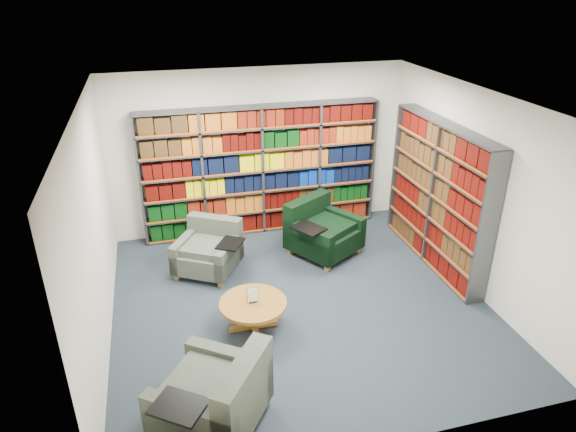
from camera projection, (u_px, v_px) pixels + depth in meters
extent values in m
cube|color=#1E272F|center=(299.00, 302.00, 7.14)|extent=(5.00, 5.00, 0.01)
cube|color=white|center=(301.00, 101.00, 5.93)|extent=(5.00, 5.00, 0.01)
cube|color=beige|center=(259.00, 151.00, 8.72)|extent=(5.00, 0.01, 2.80)
cube|color=beige|center=(383.00, 331.00, 4.35)|extent=(5.00, 0.01, 2.80)
cube|color=beige|center=(93.00, 234.00, 5.95)|extent=(0.01, 5.00, 2.80)
cube|color=beige|center=(473.00, 191.00, 7.12)|extent=(0.01, 5.00, 2.80)
cube|color=#47494F|center=(262.00, 171.00, 8.70)|extent=(4.00, 0.28, 2.20)
cube|color=silver|center=(260.00, 168.00, 8.82)|extent=(4.00, 0.02, 2.20)
cube|color=#D84C0A|center=(263.00, 173.00, 8.59)|extent=(4.00, 0.01, 2.20)
cube|color=black|center=(263.00, 220.00, 9.10)|extent=(3.88, 0.21, 0.29)
cube|color=black|center=(262.00, 201.00, 8.94)|extent=(3.88, 0.21, 0.29)
cube|color=#3C0602|center=(262.00, 181.00, 8.78)|extent=(3.88, 0.21, 0.29)
cube|color=#3C0602|center=(261.00, 161.00, 8.63)|extent=(3.88, 0.21, 0.29)
cube|color=#35200C|center=(261.00, 140.00, 8.47)|extent=(3.88, 0.21, 0.29)
cube|color=#35200C|center=(260.00, 118.00, 8.31)|extent=(3.88, 0.21, 0.29)
cube|color=#47494F|center=(438.00, 196.00, 7.73)|extent=(0.28, 2.50, 2.20)
cube|color=silver|center=(445.00, 195.00, 7.76)|extent=(0.02, 2.50, 2.20)
cube|color=#D84C0A|center=(430.00, 197.00, 7.70)|extent=(0.02, 2.50, 2.20)
cube|color=#35200C|center=(430.00, 249.00, 8.13)|extent=(0.21, 2.38, 0.29)
cube|color=#3C0602|center=(433.00, 229.00, 7.97)|extent=(0.21, 2.38, 0.29)
cube|color=#3C0602|center=(436.00, 207.00, 7.81)|extent=(0.21, 2.38, 0.29)
cube|color=#35200C|center=(439.00, 185.00, 7.65)|extent=(0.21, 2.38, 0.29)
cube|color=#35200C|center=(442.00, 162.00, 7.50)|extent=(0.21, 2.38, 0.29)
cube|color=#3C0602|center=(446.00, 137.00, 7.34)|extent=(0.21, 2.38, 0.29)
cube|color=#081F30|center=(208.00, 257.00, 7.77)|extent=(1.16, 1.16, 0.30)
cube|color=#081F30|center=(216.00, 236.00, 7.98)|extent=(0.82, 0.60, 0.68)
cube|color=#081F30|center=(186.00, 249.00, 7.83)|extent=(0.55, 0.79, 0.45)
cube|color=#081F30|center=(230.00, 256.00, 7.65)|extent=(0.55, 0.79, 0.45)
cube|color=black|center=(230.00, 243.00, 7.49)|extent=(0.49, 0.52, 0.02)
cube|color=olive|center=(177.00, 276.00, 7.64)|extent=(0.09, 0.09, 0.09)
cube|color=olive|center=(221.00, 284.00, 7.47)|extent=(0.09, 0.09, 0.09)
cube|color=olive|center=(198.00, 254.00, 8.25)|extent=(0.09, 0.09, 0.09)
cube|color=olive|center=(238.00, 260.00, 8.07)|extent=(0.09, 0.09, 0.09)
cube|color=black|center=(324.00, 238.00, 8.27)|extent=(1.31, 1.31, 0.34)
cube|color=black|center=(307.00, 219.00, 8.41)|extent=(0.92, 0.68, 0.76)
cube|color=black|center=(308.00, 242.00, 7.97)|extent=(0.63, 0.89, 0.51)
cube|color=black|center=(340.00, 225.00, 8.50)|extent=(0.63, 0.89, 0.51)
cube|color=black|center=(309.00, 228.00, 7.78)|extent=(0.55, 0.58, 0.03)
cube|color=olive|center=(327.00, 267.00, 7.87)|extent=(0.10, 0.10, 0.11)
cube|color=olive|center=(358.00, 249.00, 8.38)|extent=(0.10, 0.10, 0.11)
cube|color=olive|center=(290.00, 250.00, 8.35)|extent=(0.10, 0.10, 0.11)
cube|color=olive|center=(321.00, 234.00, 8.87)|extent=(0.10, 0.10, 0.11)
cube|color=#081F30|center=(211.00, 402.00, 5.11)|extent=(1.33, 1.33, 0.34)
cube|color=#081F30|center=(244.00, 396.00, 4.90)|extent=(0.73, 0.90, 0.76)
cube|color=#081F30|center=(229.00, 369.00, 5.42)|extent=(0.86, 0.68, 0.51)
cube|color=#081F30|center=(190.00, 426.00, 4.73)|extent=(0.86, 0.68, 0.51)
cube|color=black|center=(179.00, 406.00, 4.59)|extent=(0.59, 0.57, 0.03)
cube|color=olive|center=(198.00, 382.00, 5.66)|extent=(0.10, 0.10, 0.11)
cube|color=olive|center=(263.00, 401.00, 5.41)|extent=(0.10, 0.10, 0.11)
cylinder|color=#9F652A|center=(253.00, 304.00, 6.45)|extent=(0.85, 0.85, 0.05)
cylinder|color=#9F652A|center=(253.00, 316.00, 6.53)|extent=(0.11, 0.11, 0.34)
cube|color=#9F652A|center=(254.00, 326.00, 6.59)|extent=(0.62, 0.08, 0.06)
cube|color=#9F652A|center=(254.00, 326.00, 6.59)|extent=(0.08, 0.62, 0.06)
cube|color=black|center=(253.00, 302.00, 6.44)|extent=(0.09, 0.05, 0.01)
cube|color=white|center=(253.00, 295.00, 6.39)|extent=(0.13, 0.01, 0.19)
cube|color=#145926|center=(252.00, 295.00, 6.40)|extent=(0.15, 0.00, 0.20)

